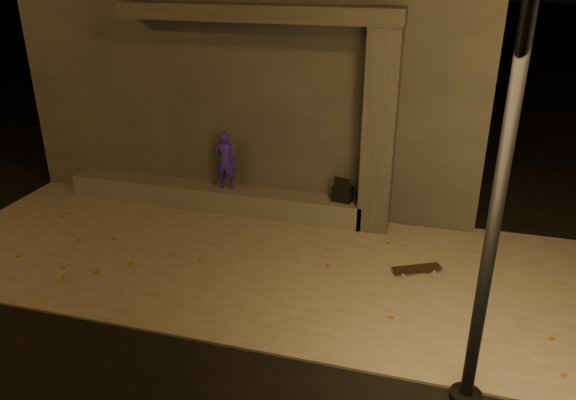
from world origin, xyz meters
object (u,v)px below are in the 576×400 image
(column, at_px, (379,134))
(skateboard, at_px, (417,268))
(skateboarder, at_px, (225,160))
(street_lamp_0, at_px, (527,22))
(backpack, at_px, (343,193))

(column, relative_size, skateboard, 4.57)
(skateboarder, distance_m, street_lamp_0, 6.83)
(skateboard, bearing_deg, skateboarder, 131.90)
(skateboard, bearing_deg, column, 94.59)
(skateboarder, xyz_separation_m, backpack, (2.30, 0.00, -0.40))
(skateboarder, bearing_deg, backpack, 175.68)
(backpack, bearing_deg, column, 11.49)
(column, height_order, street_lamp_0, street_lamp_0)
(skateboarder, relative_size, street_lamp_0, 0.16)
(column, relative_size, skateboarder, 3.14)
(backpack, distance_m, skateboard, 2.14)
(column, xyz_separation_m, skateboard, (0.90, -1.44, -1.73))
(skateboarder, bearing_deg, column, 175.68)
(skateboarder, relative_size, skateboard, 1.45)
(column, relative_size, backpack, 7.33)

